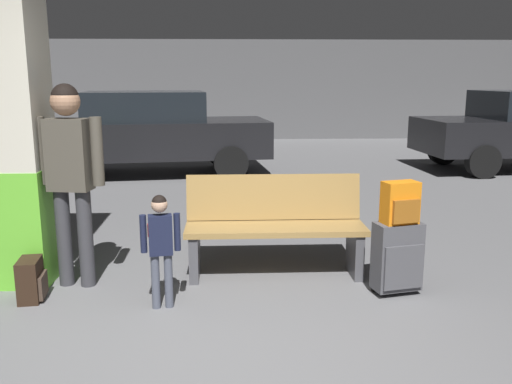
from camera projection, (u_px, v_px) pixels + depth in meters
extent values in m
cube|color=slate|center=(231.00, 217.00, 7.22)|extent=(18.00, 18.00, 0.10)
cube|color=#565658|center=(233.00, 90.00, 15.59)|extent=(18.00, 0.12, 2.80)
cube|color=#66C633|center=(20.00, 225.00, 4.75)|extent=(0.57, 0.57, 1.00)
cube|color=beige|center=(3.00, 44.00, 4.44)|extent=(0.56, 0.56, 2.05)
cube|color=#9E7A42|center=(276.00, 229.00, 4.85)|extent=(1.60, 0.46, 0.05)
cube|color=#9E7A42|center=(273.00, 197.00, 5.04)|extent=(1.60, 0.13, 0.42)
cube|color=#4C4C51|center=(195.00, 255.00, 4.86)|extent=(0.08, 0.40, 0.41)
cube|color=#4C4C51|center=(355.00, 252.00, 4.93)|extent=(0.08, 0.40, 0.41)
cube|color=#4C4C51|center=(397.00, 256.00, 4.47)|extent=(0.42, 0.28, 0.56)
cube|color=#4C4C51|center=(404.00, 268.00, 4.37)|extent=(0.34, 0.10, 0.36)
cube|color=#A5A5AA|center=(394.00, 222.00, 4.49)|extent=(0.14, 0.06, 0.02)
cylinder|color=black|center=(373.00, 289.00, 4.57)|extent=(0.03, 0.05, 0.04)
cylinder|color=black|center=(407.00, 285.00, 4.65)|extent=(0.03, 0.05, 0.04)
cube|color=orange|center=(400.00, 203.00, 4.37)|extent=(0.31, 0.23, 0.34)
cube|color=#9E5918|center=(406.00, 211.00, 4.29)|extent=(0.23, 0.09, 0.19)
cylinder|color=black|center=(401.00, 183.00, 4.34)|extent=(0.06, 0.04, 0.02)
cylinder|color=#4C5160|center=(169.00, 280.00, 4.22)|extent=(0.07, 0.07, 0.43)
cylinder|color=#4C5160|center=(156.00, 281.00, 4.20)|extent=(0.07, 0.07, 0.43)
cube|color=#191E38|center=(160.00, 235.00, 4.14)|extent=(0.19, 0.13, 0.31)
cylinder|color=#191E38|center=(177.00, 232.00, 4.16)|extent=(0.05, 0.05, 0.29)
cylinder|color=#191E38|center=(143.00, 234.00, 4.11)|extent=(0.05, 0.05, 0.29)
sphere|color=tan|center=(159.00, 205.00, 4.09)|extent=(0.12, 0.12, 0.12)
sphere|color=black|center=(159.00, 202.00, 4.09)|extent=(0.11, 0.11, 0.11)
cylinder|color=red|center=(152.00, 230.00, 4.21)|extent=(0.06, 0.06, 0.10)
cylinder|color=red|center=(151.00, 221.00, 4.19)|extent=(0.01, 0.01, 0.06)
cylinder|color=#38383D|center=(86.00, 238.00, 4.63)|extent=(0.13, 0.13, 0.84)
cylinder|color=#38383D|center=(64.00, 238.00, 4.65)|extent=(0.13, 0.13, 0.84)
cube|color=#4C473D|center=(69.00, 155.00, 4.49)|extent=(0.37, 0.25, 0.59)
cylinder|color=#4C473D|center=(97.00, 152.00, 4.46)|extent=(0.10, 0.10, 0.56)
cylinder|color=#4C473D|center=(41.00, 151.00, 4.51)|extent=(0.10, 0.10, 0.56)
sphere|color=#A87A5B|center=(65.00, 101.00, 4.40)|extent=(0.24, 0.24, 0.24)
sphere|color=black|center=(65.00, 97.00, 4.40)|extent=(0.22, 0.22, 0.22)
cube|color=black|center=(30.00, 280.00, 4.37)|extent=(0.19, 0.30, 0.34)
cube|color=#423328|center=(43.00, 285.00, 4.39)|extent=(0.06, 0.23, 0.19)
cylinder|color=black|center=(28.00, 261.00, 4.34)|extent=(0.03, 0.06, 0.02)
cylinder|color=black|center=(483.00, 161.00, 9.65)|extent=(0.61, 0.24, 0.60)
cylinder|color=black|center=(443.00, 150.00, 11.20)|extent=(0.61, 0.24, 0.60)
cube|color=black|center=(155.00, 138.00, 9.96)|extent=(4.29, 2.22, 0.64)
cube|color=black|center=(145.00, 106.00, 9.82)|extent=(2.28, 1.80, 0.52)
cylinder|color=black|center=(221.00, 151.00, 11.02)|extent=(0.62, 0.28, 0.60)
cylinder|color=black|center=(231.00, 163.00, 9.48)|extent=(0.62, 0.28, 0.60)
cylinder|color=black|center=(88.00, 154.00, 10.60)|extent=(0.62, 0.28, 0.60)
cylinder|color=black|center=(75.00, 167.00, 9.05)|extent=(0.62, 0.28, 0.60)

